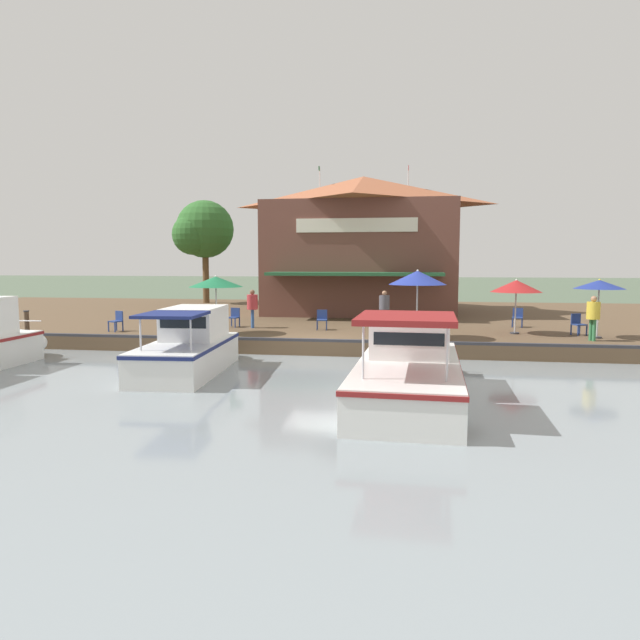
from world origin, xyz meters
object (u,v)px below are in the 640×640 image
Objects in this scene: patio_umbrella_mid_patio_right at (417,278)px; cafe_chair_back_row_seat at (117,320)px; cafe_chair_far_corner_seat at (518,316)px; waterfront_restaurant at (363,243)px; patio_umbrella_far_corner at (216,282)px; tree_upstream_bank at (287,244)px; patio_umbrella_near_quay_edge at (516,286)px; cafe_chair_under_first_umbrella at (322,319)px; cafe_chair_beside_entrance at (234,316)px; person_at_quay_edge at (593,313)px; tree_downstream_bank at (202,231)px; mooring_post at (27,322)px; person_mid_patio at (384,304)px; cafe_chair_mid_patio at (578,323)px; person_near_entrance at (252,304)px; motorboat_far_downstream at (193,347)px; motorboat_fourth_along at (410,366)px; patio_umbrella_mid_patio_left at (599,285)px.

patio_umbrella_mid_patio_right is 12.52m from cafe_chair_back_row_seat.
waterfront_restaurant is at bearing -134.07° from cafe_chair_far_corner_seat.
tree_upstream_bank reaches higher than patio_umbrella_far_corner.
patio_umbrella_mid_patio_right reaches higher than patio_umbrella_near_quay_edge.
cafe_chair_beside_entrance is (-0.42, -4.04, 0.00)m from cafe_chair_under_first_umbrella.
tree_downstream_bank is at bearing -127.65° from person_at_quay_edge.
tree_downstream_bank is at bearing 177.22° from mooring_post.
tree_upstream_bank is (-14.28, -12.47, 2.16)m from patio_umbrella_near_quay_edge.
waterfront_restaurant reaches higher than person_mid_patio.
cafe_chair_mid_patio is 0.51× the size of person_at_quay_edge.
mooring_post is (4.77, -14.05, -0.52)m from person_mid_patio.
tree_downstream_bank reaches higher than cafe_chair_mid_patio.
waterfront_restaurant is at bearing 140.50° from cafe_chair_back_row_seat.
person_at_quay_edge is at bearing 93.07° from patio_umbrella_mid_patio_right.
person_near_entrance is at bearing 28.01° from tree_downstream_bank.
person_at_quay_edge is 0.99× the size of person_near_entrance.
motorboat_far_downstream is (4.86, 0.88, -1.88)m from patio_umbrella_far_corner.
motorboat_fourth_along is 27.76m from tree_downstream_bank.
person_at_quay_edge is 26.77m from tree_downstream_bank.
person_at_quay_edge is (0.82, -0.42, -1.00)m from patio_umbrella_mid_patio_left.
person_at_quay_edge is at bearing 67.05° from person_mid_patio.
patio_umbrella_mid_patio_right is 3.07× the size of cafe_chair_beside_entrance.
tree_upstream_bank reaches higher than cafe_chair_under_first_umbrella.
cafe_chair_beside_entrance is at bearing -95.98° from cafe_chair_under_first_umbrella.
cafe_chair_far_corner_seat is at bearing 105.84° from mooring_post.
patio_umbrella_mid_patio_left is 0.39× the size of tree_upstream_bank.
cafe_chair_back_row_seat is 16.91m from tree_downstream_bank.
person_at_quay_edge is 14.40m from motorboat_far_downstream.
motorboat_fourth_along reaches higher than person_near_entrance.
patio_umbrella_far_corner reaches higher than cafe_chair_beside_entrance.
cafe_chair_under_first_umbrella is (-1.09, -10.78, -1.56)m from patio_umbrella_mid_patio_left.
mooring_post is 19.13m from tree_upstream_bank.
patio_umbrella_near_quay_edge is 1.36× the size of person_mid_patio.
tree_upstream_bank reaches higher than mooring_post.
patio_umbrella_mid_patio_left is at bearing 28.48° from cafe_chair_mid_patio.
tree_upstream_bank is at bearing -133.92° from cafe_chair_mid_patio.
cafe_chair_mid_patio and cafe_chair_beside_entrance have the same top height.
patio_umbrella_mid_patio_left is 4.36m from cafe_chair_far_corner_seat.
motorboat_fourth_along is at bearing 6.03° from person_mid_patio.
cafe_chair_back_row_seat is (-0.38, -12.38, -1.83)m from patio_umbrella_mid_patio_right.
person_at_quay_edge is at bearing 110.27° from motorboat_far_downstream.
patio_umbrella_far_corner reaches higher than person_near_entrance.
patio_umbrella_mid_patio_right is 3.07× the size of cafe_chair_under_first_umbrella.
patio_umbrella_near_quay_edge is 2.61× the size of cafe_chair_beside_entrance.
tree_downstream_bank is (-16.17, -20.96, 3.99)m from person_at_quay_edge.
cafe_chair_far_corner_seat is at bearing 105.00° from cafe_chair_under_first_umbrella.
patio_umbrella_mid_patio_right is 1.16× the size of patio_umbrella_mid_patio_left.
person_mid_patio is at bearing -112.95° from person_at_quay_edge.
waterfront_restaurant reaches higher than cafe_chair_beside_entrance.
cafe_chair_mid_patio is at bearing 88.04° from person_near_entrance.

